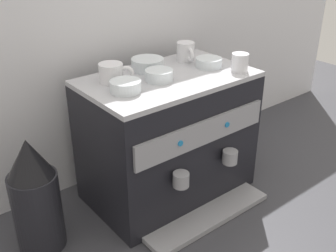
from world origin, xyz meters
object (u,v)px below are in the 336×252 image
object	(u,v)px
ceramic_cup_2	(240,62)
ceramic_bowl_3	(148,64)
ceramic_cup_1	(112,73)
ceramic_bowl_1	(159,75)
ceramic_cup_0	(186,52)
milk_pitcher	(242,143)
ceramic_bowl_2	(209,63)
ceramic_bowl_0	(126,87)
espresso_machine	(169,138)
coffee_grinder	(35,197)

from	to	relation	value
ceramic_cup_2	ceramic_bowl_3	size ratio (longest dim) A/B	0.71
ceramic_cup_1	ceramic_bowl_1	size ratio (longest dim) A/B	1.10
ceramic_cup_0	milk_pitcher	distance (m)	0.55
ceramic_cup_1	milk_pitcher	world-z (taller)	ceramic_cup_1
ceramic_cup_0	ceramic_bowl_2	distance (m)	0.11
ceramic_bowl_0	ceramic_bowl_2	world-z (taller)	ceramic_bowl_0
espresso_machine	ceramic_bowl_2	xyz separation A→B (m)	(0.18, -0.01, 0.26)
ceramic_bowl_0	milk_pitcher	bearing A→B (deg)	2.60
ceramic_cup_1	ceramic_cup_2	world-z (taller)	same
espresso_machine	ceramic_bowl_0	size ratio (longest dim) A/B	6.09
ceramic_bowl_1	ceramic_bowl_3	xyz separation A→B (m)	(0.03, 0.11, 0.00)
ceramic_bowl_1	espresso_machine	bearing A→B (deg)	11.75
ceramic_cup_0	ceramic_cup_1	size ratio (longest dim) A/B	1.01
ceramic_bowl_0	ceramic_bowl_2	distance (m)	0.38
ceramic_bowl_2	coffee_grinder	bearing A→B (deg)	176.94
ceramic_bowl_1	ceramic_bowl_2	bearing A→B (deg)	-0.59
ceramic_bowl_0	ceramic_bowl_1	distance (m)	0.15
espresso_machine	coffee_grinder	size ratio (longest dim) A/B	1.53
espresso_machine	milk_pitcher	xyz separation A→B (m)	(0.44, 0.00, -0.18)
espresso_machine	coffee_grinder	bearing A→B (deg)	177.30
ceramic_cup_1	ceramic_cup_0	bearing A→B (deg)	3.77
ceramic_bowl_1	coffee_grinder	bearing A→B (deg)	175.74
ceramic_cup_2	ceramic_bowl_2	world-z (taller)	ceramic_cup_2
espresso_machine	ceramic_bowl_0	xyz separation A→B (m)	(-0.20, -0.03, 0.27)
ceramic_cup_2	ceramic_bowl_1	size ratio (longest dim) A/B	0.88
ceramic_cup_1	ceramic_cup_2	bearing A→B (deg)	-23.71
ceramic_bowl_1	coffee_grinder	world-z (taller)	ceramic_bowl_1
espresso_machine	coffee_grinder	world-z (taller)	espresso_machine
ceramic_bowl_0	ceramic_bowl_1	size ratio (longest dim) A/B	1.04
ceramic_bowl_0	ceramic_bowl_3	distance (m)	0.23
ceramic_bowl_0	ceramic_cup_1	bearing A→B (deg)	82.75
ceramic_cup_0	ceramic_bowl_3	world-z (taller)	ceramic_cup_0
ceramic_cup_2	ceramic_bowl_2	xyz separation A→B (m)	(-0.06, 0.10, -0.02)
ceramic_cup_0	milk_pitcher	bearing A→B (deg)	-18.83
ceramic_bowl_0	ceramic_bowl_2	bearing A→B (deg)	2.10
ceramic_cup_0	ceramic_bowl_3	bearing A→B (deg)	177.45
espresso_machine	ceramic_cup_0	size ratio (longest dim) A/B	5.76
ceramic_bowl_2	milk_pitcher	size ratio (longest dim) A/B	0.78
ceramic_bowl_0	ceramic_bowl_1	bearing A→B (deg)	6.33
espresso_machine	ceramic_bowl_1	xyz separation A→B (m)	(-0.05, -0.01, 0.27)
ceramic_bowl_3	coffee_grinder	distance (m)	0.61
espresso_machine	ceramic_bowl_1	bearing A→B (deg)	-168.25
espresso_machine	ceramic_bowl_0	distance (m)	0.33
ceramic_cup_1	ceramic_bowl_2	size ratio (longest dim) A/B	1.07
ceramic_cup_1	ceramic_bowl_1	world-z (taller)	ceramic_cup_1
ceramic_bowl_2	coffee_grinder	world-z (taller)	ceramic_bowl_2
espresso_machine	ceramic_cup_1	distance (m)	0.35
ceramic_cup_2	ceramic_bowl_0	bearing A→B (deg)	168.69
ceramic_bowl_0	ceramic_cup_0	bearing A→B (deg)	18.72
ceramic_bowl_0	ceramic_cup_2	bearing A→B (deg)	-11.31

